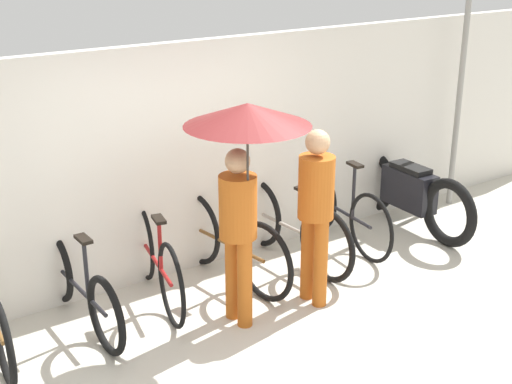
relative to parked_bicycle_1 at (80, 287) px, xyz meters
The scene contains 11 objects.
ground_plane 1.89m from the parked_bicycle_1, 52.93° to the right, with size 30.00×30.00×0.00m, color beige.
back_wall 1.44m from the parked_bicycle_1, 22.69° to the left, with size 12.66×0.12×2.27m.
parked_bicycle_1 is the anchor object (origin of this frame).
parked_bicycle_2 0.75m from the parked_bicycle_1, ahead, with size 0.52×1.70×1.04m.
parked_bicycle_3 1.49m from the parked_bicycle_1, ahead, with size 0.44×1.79×1.08m.
parked_bicycle_4 2.24m from the parked_bicycle_1, ahead, with size 0.44×1.83×1.08m.
parked_bicycle_5 2.98m from the parked_bicycle_1, ahead, with size 0.44×1.73×0.98m.
pedestrian_leading 1.86m from the parked_bicycle_1, 35.89° to the right, with size 1.01×1.01×1.98m.
pedestrian_center 2.16m from the parked_bicycle_1, 23.48° to the right, with size 0.32×0.32×1.64m.
motorcycle 3.92m from the parked_bicycle_1, ahead, with size 0.58×2.01×0.94m.
awning_pole 5.01m from the parked_bicycle_1, ahead, with size 0.07×0.07×2.72m.
Camera 1 is at (-2.97, -3.85, 3.22)m, focal length 50.00 mm.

